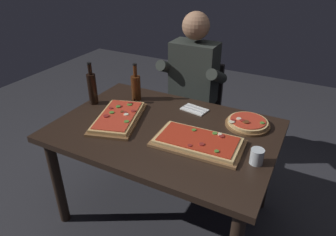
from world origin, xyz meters
The scene contains 11 objects.
ground_plane centered at (0.00, 0.00, 0.00)m, with size 6.40×6.40×0.00m, color #2D2D33.
dining_table centered at (0.00, 0.00, 0.64)m, with size 1.40×0.96×0.74m.
pizza_rectangular_front centered at (0.26, -0.07, 0.76)m, with size 0.53×0.31×0.05m.
pizza_rectangular_left centered at (-0.32, -0.05, 0.76)m, with size 0.41×0.54×0.05m.
pizza_round_far centered at (0.46, 0.28, 0.76)m, with size 0.29×0.29×0.05m.
wine_bottle_dark centered at (-0.63, 0.08, 0.86)m, with size 0.06×0.06×0.32m.
oil_bottle_amber centered at (-0.39, 0.28, 0.84)m, with size 0.07×0.07×0.28m.
tumbler_near_camera centered at (0.61, -0.09, 0.78)m, with size 0.07×0.07×0.09m.
napkin_cutlery_set centered at (0.07, 0.32, 0.74)m, with size 0.20×0.14×0.01m.
diner_chair centered at (-0.13, 0.86, 0.49)m, with size 0.44×0.44×0.87m.
seated_diner centered at (-0.13, 0.74, 0.74)m, with size 0.53×0.41×1.33m.
Camera 1 is at (0.79, -1.47, 1.75)m, focal length 32.47 mm.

